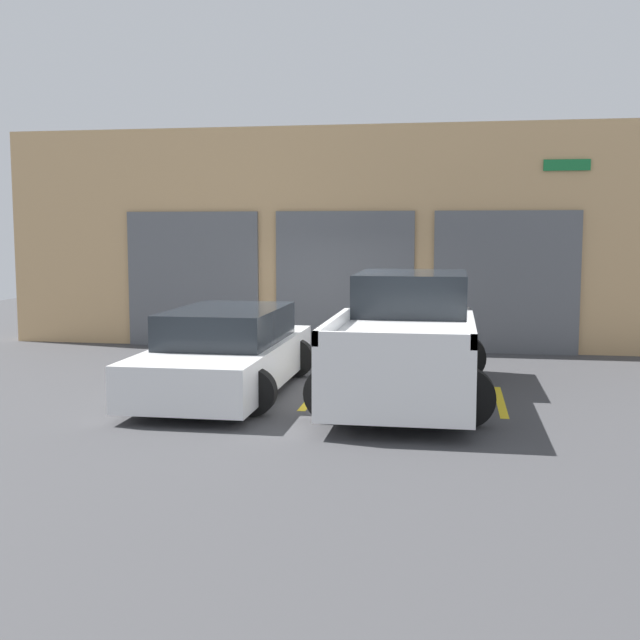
# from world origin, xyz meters

# --- Properties ---
(ground_plane) EXTENTS (28.00, 28.00, 0.00)m
(ground_plane) POSITION_xyz_m (0.00, 0.00, 0.00)
(ground_plane) COLOR #3D3D3F
(shophouse_building) EXTENTS (15.35, 0.68, 4.67)m
(shophouse_building) POSITION_xyz_m (-0.01, 3.28, 2.29)
(shophouse_building) COLOR tan
(shophouse_building) RESTS_ON ground
(pickup_truck) EXTENTS (2.47, 5.27, 1.81)m
(pickup_truck) POSITION_xyz_m (1.39, -1.50, 0.84)
(pickup_truck) COLOR white
(pickup_truck) RESTS_ON ground
(sedan_white) EXTENTS (2.23, 4.75, 1.30)m
(sedan_white) POSITION_xyz_m (-1.39, -1.78, 0.61)
(sedan_white) COLOR white
(sedan_white) RESTS_ON ground
(parking_stripe_far_left) EXTENTS (0.12, 2.20, 0.01)m
(parking_stripe_far_left) POSITION_xyz_m (-2.77, -1.81, 0.00)
(parking_stripe_far_left) COLOR gold
(parking_stripe_far_left) RESTS_ON ground
(parking_stripe_left) EXTENTS (0.12, 2.20, 0.01)m
(parking_stripe_left) POSITION_xyz_m (0.00, -1.81, 0.00)
(parking_stripe_left) COLOR gold
(parking_stripe_left) RESTS_ON ground
(parking_stripe_centre) EXTENTS (0.12, 2.20, 0.01)m
(parking_stripe_centre) POSITION_xyz_m (2.77, -1.81, 0.00)
(parking_stripe_centre) COLOR gold
(parking_stripe_centre) RESTS_ON ground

